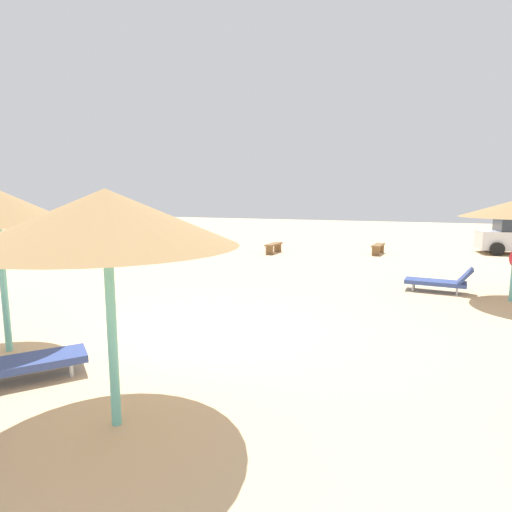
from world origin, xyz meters
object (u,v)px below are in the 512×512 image
bench_0 (378,247)px  parasol_2 (106,218)px  lounger_5 (440,281)px  lounger_6 (17,362)px  bench_1 (274,246)px

bench_0 → parasol_2: bearing=-96.1°
lounger_5 → bench_0: 8.01m
lounger_6 → bench_1: 15.06m
lounger_5 → lounger_6: lounger_5 is taller
bench_0 → bench_1: (-4.90, -1.47, 0.00)m
lounger_5 → lounger_6: bearing=-126.0°
parasol_2 → lounger_5: (4.20, 9.29, -2.27)m
parasol_2 → bench_1: (-3.10, 15.47, -2.25)m
lounger_5 → bench_1: lounger_5 is taller
lounger_6 → bench_0: lounger_6 is taller
bench_0 → bench_1: 5.12m
lounger_6 → bench_0: (4.04, 16.50, 0.03)m
parasol_2 → lounger_5: bearing=65.7°
parasol_2 → bench_0: parasol_2 is taller
bench_1 → bench_0: bearing=16.7°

